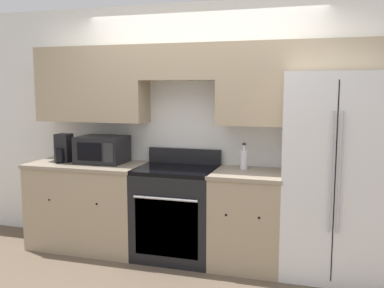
# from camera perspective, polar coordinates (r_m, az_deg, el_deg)

# --- Properties ---
(ground_plane) EXTENTS (12.00, 12.00, 0.00)m
(ground_plane) POSITION_cam_1_polar(r_m,az_deg,el_deg) (4.25, -1.25, -16.48)
(ground_plane) COLOR brown
(wall_back) EXTENTS (8.00, 0.39, 2.60)m
(wall_back) POSITION_cam_1_polar(r_m,az_deg,el_deg) (4.44, 1.12, 4.48)
(wall_back) COLOR white
(wall_back) RESTS_ON ground_plane
(lower_cabinets_left) EXTENTS (1.24, 0.64, 0.93)m
(lower_cabinets_left) POSITION_cam_1_polar(r_m,az_deg,el_deg) (4.82, -13.63, -7.90)
(lower_cabinets_left) COLOR tan
(lower_cabinets_left) RESTS_ON ground_plane
(lower_cabinets_right) EXTENTS (0.69, 0.64, 0.93)m
(lower_cabinets_right) POSITION_cam_1_polar(r_m,az_deg,el_deg) (4.25, 7.43, -9.86)
(lower_cabinets_right) COLOR tan
(lower_cabinets_right) RESTS_ON ground_plane
(oven_range) EXTENTS (0.80, 0.65, 1.09)m
(oven_range) POSITION_cam_1_polar(r_m,az_deg,el_deg) (4.41, -2.10, -9.07)
(oven_range) COLOR black
(oven_range) RESTS_ON ground_plane
(refrigerator) EXTENTS (0.88, 0.81, 1.87)m
(refrigerator) POSITION_cam_1_polar(r_m,az_deg,el_deg) (4.16, 18.35, -3.87)
(refrigerator) COLOR white
(refrigerator) RESTS_ON ground_plane
(microwave) EXTENTS (0.50, 0.40, 0.29)m
(microwave) POSITION_cam_1_polar(r_m,az_deg,el_deg) (4.69, -11.88, -0.72)
(microwave) COLOR black
(microwave) RESTS_ON lower_cabinets_left
(bottle) EXTENTS (0.07, 0.07, 0.26)m
(bottle) POSITION_cam_1_polar(r_m,az_deg,el_deg) (4.25, 6.93, -1.98)
(bottle) COLOR silver
(bottle) RESTS_ON lower_cabinets_right
(coffee_maker) EXTENTS (0.15, 0.21, 0.31)m
(coffee_maker) POSITION_cam_1_polar(r_m,az_deg,el_deg) (4.83, -16.79, -0.66)
(coffee_maker) COLOR black
(coffee_maker) RESTS_ON lower_cabinets_left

